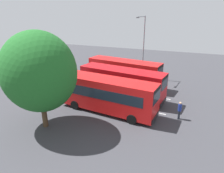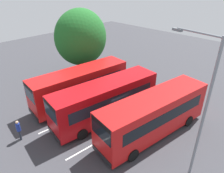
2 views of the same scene
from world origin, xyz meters
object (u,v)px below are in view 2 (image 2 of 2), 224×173
object	(u,v)px
bus_far_left	(80,85)
bus_center_left	(106,100)
depot_tree	(81,38)
street_lamp	(202,105)
pedestrian	(19,129)
bus_center_right	(154,114)

from	to	relation	value
bus_far_left	bus_center_left	world-z (taller)	same
bus_center_left	depot_tree	bearing A→B (deg)	-108.10
street_lamp	pedestrian	bearing A→B (deg)	38.79
bus_center_right	depot_tree	bearing A→B (deg)	-94.70
bus_center_left	depot_tree	size ratio (longest dim) A/B	1.23
street_lamp	depot_tree	xyz separation A→B (m)	(-4.38, -16.14, -0.16)
bus_center_left	depot_tree	xyz separation A→B (m)	(-4.05, -8.30, 3.05)
pedestrian	street_lamp	distance (m)	12.85
bus_center_right	pedestrian	distance (m)	10.28
depot_tree	bus_far_left	bearing A→B (deg)	49.77
bus_center_left	pedestrian	xyz separation A→B (m)	(6.56, -2.64, -0.83)
bus_center_left	street_lamp	bearing A→B (deg)	95.50
pedestrian	bus_center_left	bearing A→B (deg)	1.93
bus_far_left	pedestrian	size ratio (longest dim) A/B	5.78
bus_center_left	pedestrian	bearing A→B (deg)	-13.99
bus_center_right	bus_far_left	bearing A→B (deg)	-74.51
bus_center_left	street_lamp	distance (m)	8.48
bus_center_left	depot_tree	world-z (taller)	depot_tree
bus_far_left	depot_tree	size ratio (longest dim) A/B	1.22
bus_center_right	depot_tree	world-z (taller)	depot_tree
bus_far_left	depot_tree	bearing A→B (deg)	-124.43
bus_center_right	street_lamp	bearing A→B (deg)	77.24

